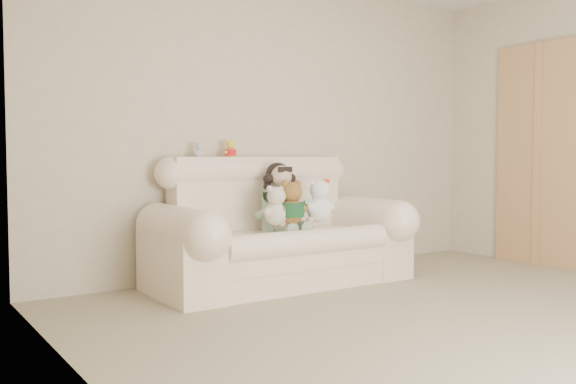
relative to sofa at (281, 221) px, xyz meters
The scene contains 11 objects.
floor 2.08m from the sofa, 81.24° to the right, with size 5.00×5.00×0.00m, color gray.
wall_back 0.98m from the sofa, 58.66° to the left, with size 4.50×4.50×0.00m, color #C3AE9B.
wall_left 2.89m from the sofa, 134.24° to the right, with size 5.00×5.00×0.00m, color #C3AE9B.
sofa is the anchor object (origin of this frame).
door_panel 2.65m from the sofa, 13.35° to the right, with size 0.06×0.90×2.10m, color #9E6843.
seated_child 0.21m from the sofa, 60.43° to the left, with size 0.34×0.42×0.57m, color #337443, non-canonical shape.
brown_teddy 0.25m from the sofa, 94.45° to the right, with size 0.26×0.20×0.41m, color brown, non-canonical shape.
white_cat 0.37m from the sofa, 26.11° to the right, with size 0.27×0.21×0.42m, color white, non-canonical shape.
cream_teddy 0.26m from the sofa, 134.88° to the right, with size 0.23×0.18×0.36m, color white, non-canonical shape.
yellow_mini_bear 0.74m from the sofa, 124.77° to the left, with size 0.12×0.09×0.19m, color yellow, non-canonical shape.
grey_mini_plush 0.87m from the sofa, 145.15° to the left, with size 0.10×0.08×0.16m, color silver, non-canonical shape.
Camera 1 is at (-3.04, -2.17, 1.02)m, focal length 38.91 mm.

